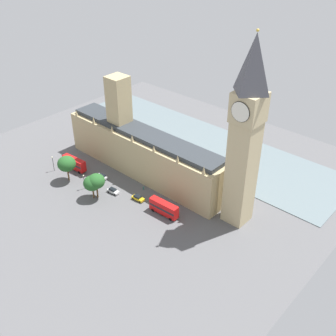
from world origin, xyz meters
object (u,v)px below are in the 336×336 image
(clock_tower, at_px, (246,133))
(street_lamp_slot_11, at_px, (53,161))
(parliament_building, at_px, (142,150))
(street_lamp_slot_10, at_px, (84,179))
(double_decker_bus_by_river_gate, at_px, (164,208))
(plane_tree_corner, at_px, (96,181))
(car_white_near_tower, at_px, (113,191))
(double_decker_bus_under_trees, at_px, (74,163))
(plane_tree_midblock, at_px, (67,164))
(car_yellow_cab_far_end, at_px, (138,198))
(pedestrian_leading, at_px, (144,188))
(plane_tree_trailing, at_px, (92,183))
(car_silver_opposite_hall, at_px, (102,176))
(pedestrian_kerbside, at_px, (173,205))

(clock_tower, xyz_separation_m, street_lamp_slot_11, (22.51, -67.27, -26.31))
(parliament_building, relative_size, street_lamp_slot_10, 12.20)
(clock_tower, xyz_separation_m, double_decker_bus_by_river_gate, (13.94, -18.58, -28.00))
(parliament_building, xyz_separation_m, plane_tree_corner, (22.11, 0.22, -2.71))
(car_white_near_tower, relative_size, double_decker_bus_by_river_gate, 0.43)
(double_decker_bus_under_trees, relative_size, street_lamp_slot_11, 1.73)
(parliament_building, relative_size, plane_tree_midblock, 7.11)
(parliament_building, xyz_separation_m, car_white_near_tower, (16.88, 2.18, -8.47))
(plane_tree_corner, bearing_deg, car_yellow_cab_far_end, 125.55)
(pedestrian_leading, distance_m, street_lamp_slot_10, 21.12)
(parliament_building, bearing_deg, plane_tree_midblock, -35.36)
(plane_tree_trailing, distance_m, street_lamp_slot_10, 6.97)
(car_white_near_tower, xyz_separation_m, car_yellow_cab_far_end, (-2.91, 9.44, 0.00))
(car_silver_opposite_hall, height_order, pedestrian_leading, car_silver_opposite_hall)
(clock_tower, bearing_deg, plane_tree_corner, -61.85)
(car_silver_opposite_hall, bearing_deg, clock_tower, -78.95)
(car_white_near_tower, height_order, pedestrian_kerbside, car_white_near_tower)
(car_yellow_cab_far_end, bearing_deg, street_lamp_slot_10, -71.74)
(plane_tree_midblock, bearing_deg, street_lamp_slot_11, -90.68)
(plane_tree_midblock, bearing_deg, plane_tree_trailing, 87.10)
(street_lamp_slot_10, xyz_separation_m, street_lamp_slot_11, (0.42, -18.07, 0.28))
(car_white_near_tower, distance_m, car_yellow_cab_far_end, 9.88)
(clock_tower, relative_size, street_lamp_slot_11, 9.60)
(car_silver_opposite_hall, xyz_separation_m, plane_tree_corner, (8.48, 7.91, 5.75))
(pedestrian_kerbside, distance_m, plane_tree_corner, 26.95)
(double_decker_bus_under_trees, relative_size, pedestrian_kerbside, 6.75)
(pedestrian_kerbside, xyz_separation_m, pedestrian_leading, (-0.85, -14.48, -0.02))
(pedestrian_leading, bearing_deg, plane_tree_trailing, 173.13)
(street_lamp_slot_11, bearing_deg, street_lamp_slot_10, 91.34)
(double_decker_bus_under_trees, relative_size, car_yellow_cab_far_end, 2.28)
(double_decker_bus_under_trees, relative_size, car_white_near_tower, 2.32)
(car_silver_opposite_hall, height_order, plane_tree_midblock, plane_tree_midblock)
(plane_tree_trailing, bearing_deg, pedestrian_kerbside, 120.77)
(clock_tower, xyz_separation_m, car_white_near_tower, (17.11, -39.81, -29.74))
(parliament_building, xyz_separation_m, double_decker_bus_by_river_gate, (13.71, 23.40, -6.72))
(car_yellow_cab_far_end, relative_size, plane_tree_corner, 0.51)
(car_silver_opposite_hall, bearing_deg, car_white_near_tower, -112.75)
(clock_tower, bearing_deg, parliament_building, -89.68)
(double_decker_bus_by_river_gate, distance_m, plane_tree_trailing, 26.07)
(street_lamp_slot_10, bearing_deg, double_decker_bus_by_river_gate, 104.89)
(clock_tower, bearing_deg, double_decker_bus_by_river_gate, -53.12)
(double_decker_bus_by_river_gate, bearing_deg, car_white_near_tower, 95.69)
(car_yellow_cab_far_end, bearing_deg, pedestrian_kerbside, 108.85)
(parliament_building, relative_size, car_yellow_cab_far_end, 14.90)
(car_silver_opposite_hall, bearing_deg, plane_tree_trailing, -148.10)
(car_yellow_cab_far_end, distance_m, double_decker_bus_by_river_gate, 11.92)
(plane_tree_trailing, distance_m, street_lamp_slot_11, 24.71)
(plane_tree_corner, bearing_deg, street_lamp_slot_10, -92.02)
(car_yellow_cab_far_end, relative_size, double_decker_bus_by_river_gate, 0.44)
(clock_tower, distance_m, pedestrian_leading, 45.66)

